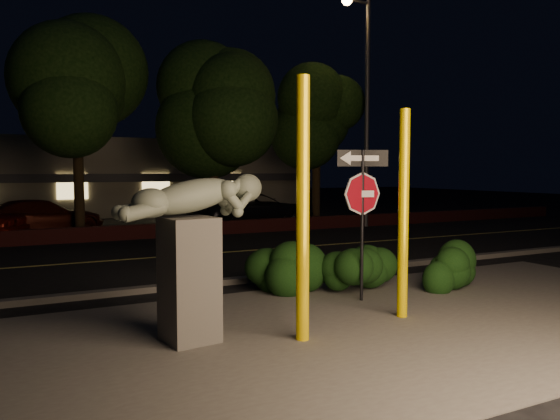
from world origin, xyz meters
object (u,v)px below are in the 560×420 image
object	(u,v)px
yellow_pole_right	(403,215)
parked_car_dark	(253,210)
sculpture	(191,239)
streetlight	(363,93)
signpost	(362,194)
parked_car_darkred	(42,217)
yellow_pole_left	(303,210)

from	to	relation	value
yellow_pole_right	parked_car_dark	distance (m)	14.13
sculpture	streetlight	xyz separation A→B (m)	(11.13, 11.58, 4.14)
parked_car_dark	sculpture	bearing A→B (deg)	144.96
signpost	parked_car_dark	size ratio (longest dim) A/B	0.52
yellow_pole_right	parked_car_darkred	bearing A→B (deg)	106.19
sculpture	streetlight	distance (m)	16.58
parked_car_dark	yellow_pole_right	bearing A→B (deg)	157.97
yellow_pole_left	streetlight	world-z (taller)	streetlight
streetlight	parked_car_darkred	distance (m)	13.50
yellow_pole_left	parked_car_darkred	xyz separation A→B (m)	(-2.39, 15.49, -1.18)
parked_car_darkred	yellow_pole_right	bearing A→B (deg)	-174.98
sculpture	streetlight	size ratio (longest dim) A/B	0.25
signpost	parked_car_dark	bearing A→B (deg)	94.76
signpost	parked_car_darkred	world-z (taller)	signpost
streetlight	parked_car_dark	world-z (taller)	streetlight
yellow_pole_left	parked_car_darkred	distance (m)	15.72
yellow_pole_right	sculpture	xyz separation A→B (m)	(-3.39, 0.35, -0.24)
yellow_pole_right	signpost	world-z (taller)	yellow_pole_right
sculpture	parked_car_dark	size ratio (longest dim) A/B	0.44
parked_car_darkred	sculpture	bearing A→B (deg)	172.73
signpost	sculpture	xyz separation A→B (m)	(-3.45, -0.85, -0.51)
yellow_pole_left	parked_car_dark	xyz separation A→B (m)	(5.53, 13.97, -1.09)
yellow_pole_left	streetlight	bearing A→B (deg)	51.46
parked_car_darkred	parked_car_dark	bearing A→B (deg)	-112.04
yellow_pole_right	parked_car_dark	xyz separation A→B (m)	(3.51, 13.65, -0.93)
sculpture	parked_car_dark	xyz separation A→B (m)	(6.90, 13.30, -0.70)
streetlight	yellow_pole_right	bearing A→B (deg)	-127.75
yellow_pole_left	parked_car_darkred	size ratio (longest dim) A/B	0.82
yellow_pole_left	streetlight	xyz separation A→B (m)	(9.75, 12.24, 3.74)
sculpture	parked_car_dark	bearing A→B (deg)	54.67
yellow_pole_left	sculpture	size ratio (longest dim) A/B	1.57
yellow_pole_right	parked_car_darkred	world-z (taller)	yellow_pole_right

